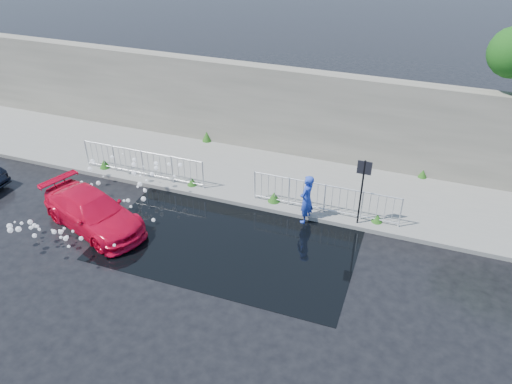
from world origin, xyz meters
TOP-DOWN VIEW (x-y plane):
  - ground at (0.00, 0.00)m, footprint 90.00×90.00m
  - pavement at (0.00, 5.00)m, footprint 30.00×4.00m
  - curb at (0.00, 3.00)m, footprint 30.00×0.25m
  - retaining_wall at (0.00, 7.20)m, footprint 30.00×0.60m
  - puddle at (0.50, 1.00)m, footprint 8.00×5.00m
  - sign_post at (4.20, 3.10)m, footprint 0.45×0.06m
  - railing_left at (-4.00, 3.35)m, footprint 5.05×0.05m
  - railing_right at (3.00, 3.35)m, footprint 5.05×0.05m
  - weeds at (-0.47, 4.64)m, footprint 12.17×3.93m
  - water_spray at (-4.26, 0.88)m, footprint 3.66×5.38m
  - red_car at (-3.96, 0.15)m, footprint 4.39×2.96m
  - person at (2.51, 2.82)m, footprint 0.56×0.72m

SIDE VIEW (x-z plane):
  - ground at x=0.00m, z-range 0.00..0.00m
  - puddle at x=0.50m, z-range 0.00..0.01m
  - pavement at x=0.00m, z-range 0.00..0.15m
  - curb at x=0.00m, z-range 0.00..0.16m
  - weeds at x=-0.47m, z-range 0.11..0.54m
  - red_car at x=-3.96m, z-range 0.00..1.18m
  - water_spray at x=-4.26m, z-range 0.19..1.18m
  - railing_left at x=-4.00m, z-range 0.19..1.29m
  - railing_right at x=3.00m, z-range 0.19..1.29m
  - person at x=2.51m, z-range 0.00..1.75m
  - sign_post at x=4.20m, z-range 0.47..2.97m
  - retaining_wall at x=0.00m, z-range 0.15..3.65m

